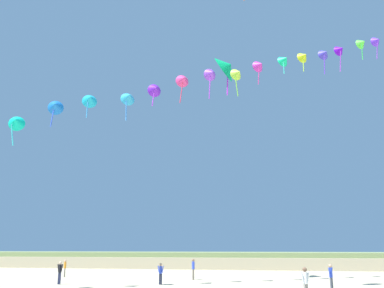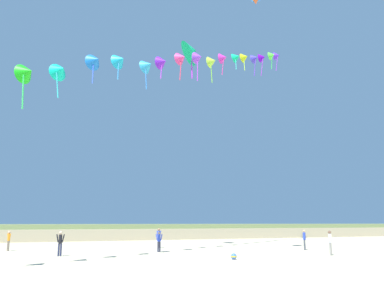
% 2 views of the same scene
% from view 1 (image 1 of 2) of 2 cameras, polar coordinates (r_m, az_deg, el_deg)
% --- Properties ---
extents(dune_ridge, '(120.00, 12.90, 2.03)m').
position_cam_1_polar(dune_ridge, '(58.17, 4.23, -15.90)').
color(dune_ridge, tan).
rests_on(dune_ridge, ground).
extents(person_near_left, '(0.35, 0.54, 1.64)m').
position_cam_1_polar(person_near_left, '(28.47, 18.92, -17.06)').
color(person_near_left, '#474C56').
rests_on(person_near_left, ground).
extents(person_near_right, '(0.57, 0.27, 1.66)m').
position_cam_1_polar(person_near_right, '(33.49, -18.06, -16.58)').
color(person_near_right, '#282D4C').
rests_on(person_near_right, ground).
extents(person_mid_center, '(0.31, 0.59, 1.73)m').
position_cam_1_polar(person_mid_center, '(36.24, 0.18, -16.96)').
color(person_mid_center, '#726656').
rests_on(person_mid_center, ground).
extents(person_far_left, '(0.50, 0.44, 1.68)m').
position_cam_1_polar(person_far_left, '(23.01, 15.63, -18.08)').
color(person_far_left, gray).
rests_on(person_far_left, ground).
extents(person_far_right, '(0.31, 0.52, 1.56)m').
position_cam_1_polar(person_far_right, '(41.30, -17.40, -16.15)').
color(person_far_right, '#726656').
rests_on(person_far_right, ground).
extents(person_far_center, '(0.54, 0.22, 1.54)m').
position_cam_1_polar(person_far_center, '(31.92, -4.43, -17.48)').
color(person_far_center, '#282D4C').
rests_on(person_far_center, ground).
extents(kite_banner_string, '(34.52, 23.24, 25.03)m').
position_cam_1_polar(kite_banner_string, '(35.24, 2.82, 9.49)').
color(kite_banner_string, '#56C024').
extents(large_kite_low_lead, '(2.77, 3.23, 4.33)m').
position_cam_1_polar(large_kite_low_lead, '(39.53, 4.95, 10.70)').
color(large_kite_low_lead, '#0CBF67').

